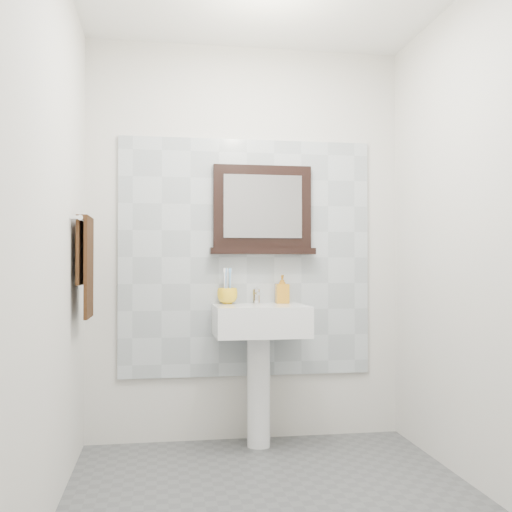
{
  "coord_description": "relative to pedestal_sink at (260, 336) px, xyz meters",
  "views": [
    {
      "loc": [
        -0.53,
        -2.68,
        1.1
      ],
      "look_at": [
        -0.02,
        0.55,
        1.15
      ],
      "focal_mm": 42.0,
      "sensor_mm": 36.0,
      "label": 1
    }
  ],
  "objects": [
    {
      "name": "towel_bar",
      "position": [
        -1.0,
        -0.2,
        0.67
      ],
      "size": [
        0.07,
        0.4,
        0.03
      ],
      "color": "silver",
      "rests_on": "left_wall"
    },
    {
      "name": "hand_towel",
      "position": [
        -0.99,
        -0.2,
        0.46
      ],
      "size": [
        0.06,
        0.3,
        0.55
      ],
      "color": "black",
      "rests_on": "towel_bar"
    },
    {
      "name": "toothbrush_cup",
      "position": [
        -0.18,
        0.13,
        0.23
      ],
      "size": [
        0.15,
        0.15,
        0.1
      ],
      "primitive_type": "imported",
      "rotation": [
        0.0,
        0.0,
        0.18
      ],
      "color": "gold",
      "rests_on": "pedestal_sink"
    },
    {
      "name": "soap_dispenser",
      "position": [
        0.17,
        0.14,
        0.27
      ],
      "size": [
        0.08,
        0.09,
        0.18
      ],
      "primitive_type": "imported",
      "rotation": [
        0.0,
        0.0,
        -0.04
      ],
      "color": "#B85B15",
      "rests_on": "pedestal_sink"
    },
    {
      "name": "left_wall",
      "position": [
        -1.05,
        -0.87,
        0.57
      ],
      "size": [
        0.01,
        2.2,
        2.5
      ],
      "primitive_type": "cube",
      "color": "silver",
      "rests_on": "ground"
    },
    {
      "name": "pedestal_sink",
      "position": [
        0.0,
        0.0,
        0.0
      ],
      "size": [
        0.55,
        0.44,
        0.96
      ],
      "color": "white",
      "rests_on": "ground"
    },
    {
      "name": "floor",
      "position": [
        -0.05,
        -0.87,
        -0.68
      ],
      "size": [
        2.0,
        2.2,
        0.01
      ],
      "primitive_type": "cube",
      "color": "#4F5153",
      "rests_on": "ground"
    },
    {
      "name": "right_wall",
      "position": [
        0.95,
        -0.87,
        0.57
      ],
      "size": [
        0.01,
        2.2,
        2.5
      ],
      "primitive_type": "cube",
      "color": "silver",
      "rests_on": "ground"
    },
    {
      "name": "splashback",
      "position": [
        -0.05,
        0.21,
        0.47
      ],
      "size": [
        1.6,
        0.02,
        1.5
      ],
      "primitive_type": "cube",
      "color": "#A9B3B8",
      "rests_on": "back_wall"
    },
    {
      "name": "toothbrushes",
      "position": [
        -0.18,
        0.14,
        0.31
      ],
      "size": [
        0.05,
        0.04,
        0.21
      ],
      "color": "white",
      "rests_on": "toothbrush_cup"
    },
    {
      "name": "front_wall",
      "position": [
        -0.05,
        -1.97,
        0.57
      ],
      "size": [
        2.0,
        0.01,
        2.5
      ],
      "primitive_type": "cube",
      "color": "silver",
      "rests_on": "ground"
    },
    {
      "name": "framed_mirror",
      "position": [
        0.05,
        0.19,
        0.76
      ],
      "size": [
        0.66,
        0.11,
        0.56
      ],
      "color": "black",
      "rests_on": "back_wall"
    },
    {
      "name": "back_wall",
      "position": [
        -0.05,
        0.23,
        0.57
      ],
      "size": [
        2.0,
        0.01,
        2.5
      ],
      "primitive_type": "cube",
      "color": "silver",
      "rests_on": "ground"
    }
  ]
}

